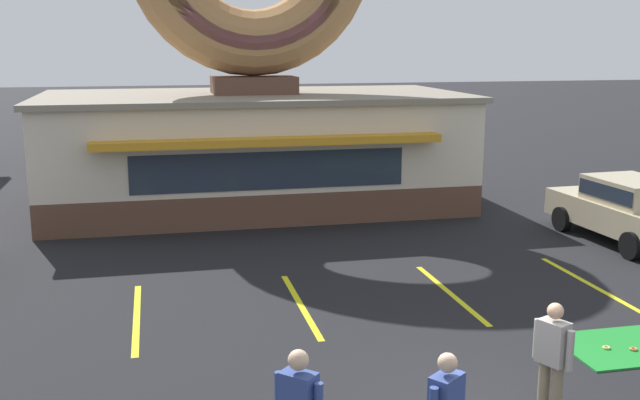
{
  "coord_description": "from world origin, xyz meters",
  "views": [
    {
      "loc": [
        -3.85,
        -8.09,
        4.83
      ],
      "look_at": [
        -0.91,
        5.0,
        2.0
      ],
      "focal_mm": 42.0,
      "sensor_mm": 36.0,
      "label": 1
    }
  ],
  "objects": [
    {
      "name": "parking_stripe_left",
      "position": [
        -4.29,
        5.0,
        0.0
      ],
      "size": [
        0.12,
        3.6,
        0.01
      ],
      "primitive_type": "cube",
      "color": "yellow",
      "rests_on": "ground"
    },
    {
      "name": "car_champagne",
      "position": [
        7.43,
        7.67,
        0.87
      ],
      "size": [
        2.16,
        4.64,
        1.6
      ],
      "color": "#BCAD89",
      "rests_on": "ground"
    },
    {
      "name": "parking_stripe_mid_left",
      "position": [
        -1.29,
        5.0,
        0.0
      ],
      "size": [
        0.12,
        3.6,
        0.01
      ],
      "primitive_type": "cube",
      "color": "yellow",
      "rests_on": "ground"
    },
    {
      "name": "pedestrian_leather_jacket_man",
      "position": [
        1.04,
        0.02,
        0.88
      ],
      "size": [
        0.38,
        0.55,
        1.6
      ],
      "color": "#7F7056",
      "rests_on": "ground"
    },
    {
      "name": "mini_donut_near_left",
      "position": [
        3.09,
        1.85,
        0.05
      ],
      "size": [
        0.13,
        0.13,
        0.04
      ],
      "primitive_type": "torus",
      "color": "#E5C666",
      "rests_on": "putting_mat"
    },
    {
      "name": "mini_donut_far_left",
      "position": [
        3.47,
        1.71,
        0.05
      ],
      "size": [
        0.13,
        0.13,
        0.04
      ],
      "primitive_type": "torus",
      "color": "#D17F47",
      "rests_on": "putting_mat"
    },
    {
      "name": "parking_stripe_mid_right",
      "position": [
        4.71,
        5.0,
        0.0
      ],
      "size": [
        0.12,
        3.6,
        0.01
      ],
      "primitive_type": "cube",
      "color": "yellow",
      "rests_on": "ground"
    },
    {
      "name": "parking_stripe_centre",
      "position": [
        1.71,
        5.0,
        0.0
      ],
      "size": [
        0.12,
        3.6,
        0.01
      ],
      "primitive_type": "cube",
      "color": "yellow",
      "rests_on": "ground"
    },
    {
      "name": "donut_shop_building",
      "position": [
        -0.9,
        13.94,
        3.74
      ],
      "size": [
        12.3,
        6.75,
        10.96
      ],
      "color": "brown",
      "rests_on": "ground"
    },
    {
      "name": "trash_bin",
      "position": [
        4.49,
        11.33,
        0.5
      ],
      "size": [
        0.57,
        0.57,
        0.97
      ],
      "color": "#51565B",
      "rests_on": "ground"
    }
  ]
}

